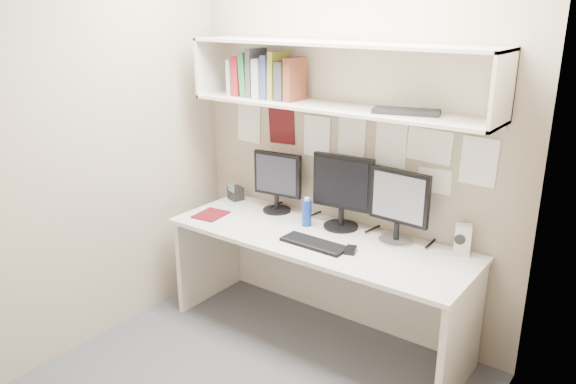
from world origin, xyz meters
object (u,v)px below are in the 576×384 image
Objects in this scene: desk at (318,287)px; monitor_center at (343,189)px; maroon_notebook at (211,215)px; monitor_right at (399,203)px; keyboard at (314,244)px; monitor_left at (277,179)px; speaker at (462,240)px; desk_phone at (236,193)px.

monitor_center reaches higher than desk.
monitor_right is at bearing 8.64° from maroon_notebook.
keyboard is 1.91× the size of maroon_notebook.
desk is at bearing -30.03° from monitor_left.
monitor_right is 1.07× the size of keyboard.
speaker is 0.81× the size of maroon_notebook.
desk_phone reaches higher than maroon_notebook.
keyboard is at bearing -132.88° from monitor_right.
monitor_center reaches higher than speaker.
desk is 11.05× the size of speaker.
maroon_notebook is (-0.32, -0.35, -0.23)m from monitor_left.
monitor_center is (0.53, -0.00, 0.03)m from monitor_left.
monitor_right is (0.40, 0.00, -0.01)m from monitor_center.
speaker is at bearing 18.00° from desk.
monitor_left is at bearing 41.06° from maroon_notebook.
monitor_center is at bearing -176.30° from monitor_right.
desk is at bearing 177.54° from speaker.
desk is 4.71× the size of keyboard.
monitor_right is (0.93, -0.00, 0.01)m from monitor_left.
desk is 15.27× the size of desk_phone.
desk is at bearing 114.14° from keyboard.
keyboard is 2.35× the size of speaker.
monitor_center is at bearing 80.31° from desk.
desk is at bearing 5.49° from desk_phone.
desk is 4.70× the size of monitor_left.
monitor_left reaches higher than desk_phone.
desk is 4.39× the size of monitor_right.
maroon_notebook is at bearing -162.87° from monitor_center.
desk is 0.98m from speaker.
monitor_left is 0.44m from desk_phone.
desk_phone is at bearing 96.41° from maroon_notebook.
keyboard is (0.02, -0.36, -0.25)m from monitor_center.
keyboard is at bearing -1.18° from desk_phone.
monitor_left is at bearing 174.45° from monitor_center.
monitor_left is 1.00× the size of keyboard.
desk_phone is (-0.96, 0.37, 0.04)m from keyboard.
desk is 0.67m from monitor_center.
desk is at bearing -105.23° from monitor_center.
monitor_right reaches higher than desk.
keyboard is at bearing -7.40° from maroon_notebook.
monitor_center is (0.04, 0.22, 0.63)m from desk.
speaker is at bearing -1.92° from monitor_center.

